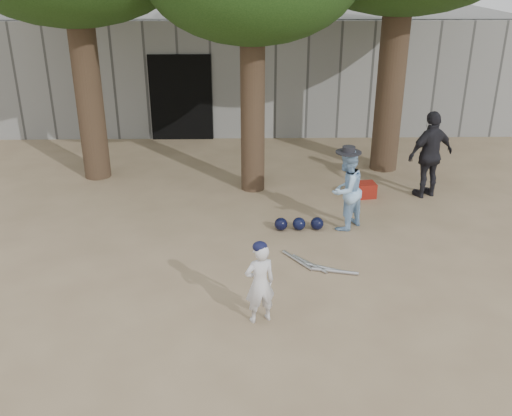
{
  "coord_description": "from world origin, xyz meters",
  "views": [
    {
      "loc": [
        0.44,
        -6.87,
        4.4
      ],
      "look_at": [
        0.6,
        1.0,
        0.95
      ],
      "focal_mm": 40.0,
      "sensor_mm": 36.0,
      "label": 1
    }
  ],
  "objects_px": {
    "spectator_blue": "(346,190)",
    "boy_player": "(260,283)",
    "spectator_dark": "(430,155)",
    "red_bag": "(364,190)"
  },
  "relations": [
    {
      "from": "boy_player",
      "to": "spectator_dark",
      "type": "bearing_deg",
      "value": -148.11
    },
    {
      "from": "boy_player",
      "to": "spectator_dark",
      "type": "relative_size",
      "value": 0.65
    },
    {
      "from": "boy_player",
      "to": "red_bag",
      "type": "distance_m",
      "value": 4.79
    },
    {
      "from": "spectator_blue",
      "to": "spectator_dark",
      "type": "relative_size",
      "value": 0.83
    },
    {
      "from": "boy_player",
      "to": "spectator_dark",
      "type": "xyz_separation_m",
      "value": [
        3.47,
        4.27,
        0.31
      ]
    },
    {
      "from": "spectator_blue",
      "to": "red_bag",
      "type": "xyz_separation_m",
      "value": [
        0.64,
        1.42,
        -0.57
      ]
    },
    {
      "from": "spectator_dark",
      "to": "red_bag",
      "type": "xyz_separation_m",
      "value": [
        -1.26,
        -0.04,
        -0.72
      ]
    },
    {
      "from": "spectator_blue",
      "to": "boy_player",
      "type": "bearing_deg",
      "value": 16.05
    },
    {
      "from": "red_bag",
      "to": "spectator_blue",
      "type": "bearing_deg",
      "value": -114.35
    },
    {
      "from": "red_bag",
      "to": "boy_player",
      "type": "bearing_deg",
      "value": -117.62
    }
  ]
}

